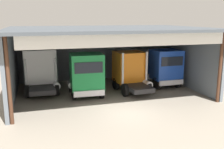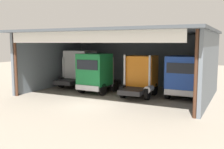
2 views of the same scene
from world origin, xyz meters
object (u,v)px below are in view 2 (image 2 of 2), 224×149
truck_white_center_left_bay (79,68)px  truck_blue_center_right_bay (183,76)px  tool_cart (138,81)px  truck_orange_right_bay (141,75)px  truck_green_left_bay (96,72)px  oil_drum (183,85)px

truck_white_center_left_bay → truck_blue_center_right_bay: truck_white_center_left_bay is taller
truck_blue_center_right_bay → truck_white_center_left_bay: bearing=-6.7°
tool_cart → truck_white_center_left_bay: bearing=-152.9°
truck_white_center_left_bay → truck_orange_right_bay: 7.62m
truck_white_center_left_bay → tool_cart: truck_white_center_left_bay is taller
truck_green_left_bay → truck_orange_right_bay: truck_green_left_bay is taller
truck_blue_center_right_bay → truck_green_left_bay: bearing=8.8°
truck_green_left_bay → truck_orange_right_bay: bearing=-168.1°
truck_orange_right_bay → tool_cart: (-1.99, 4.55, -1.27)m
truck_green_left_bay → oil_drum: truck_green_left_bay is taller
truck_orange_right_bay → oil_drum: 5.20m
truck_white_center_left_bay → truck_blue_center_right_bay: (10.84, -1.31, -0.13)m
truck_green_left_bay → truck_blue_center_right_bay: 7.52m
truck_orange_right_bay → oil_drum: truck_orange_right_bay is taller
tool_cart → truck_orange_right_bay: bearing=-66.4°
truck_green_left_bay → oil_drum: (6.65, 4.93, -1.40)m
truck_white_center_left_bay → truck_orange_right_bay: truck_white_center_left_bay is taller
truck_blue_center_right_bay → oil_drum: 4.11m
truck_green_left_bay → tool_cart: truck_green_left_bay is taller
truck_green_left_bay → truck_blue_center_right_bay: (7.44, 1.12, -0.04)m
truck_white_center_left_bay → tool_cart: 6.25m
truck_green_left_bay → truck_blue_center_right_bay: truck_green_left_bay is taller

